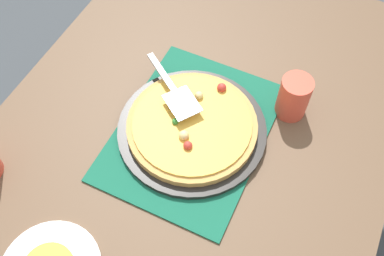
{
  "coord_description": "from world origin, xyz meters",
  "views": [
    {
      "loc": [
        -0.54,
        -0.26,
        1.71
      ],
      "look_at": [
        0.0,
        0.0,
        0.77
      ],
      "focal_mm": 41.3,
      "sensor_mm": 36.0,
      "label": 1
    }
  ],
  "objects": [
    {
      "name": "dining_table",
      "position": [
        0.0,
        0.0,
        0.64
      ],
      "size": [
        1.4,
        1.0,
        0.75
      ],
      "color": "brown",
      "rests_on": "ground_plane"
    },
    {
      "name": "pizza_server",
      "position": [
        0.06,
        0.08,
        0.82
      ],
      "size": [
        0.17,
        0.21,
        0.01
      ],
      "color": "silver",
      "rests_on": "pizza"
    },
    {
      "name": "ground_plane",
      "position": [
        0.0,
        0.0,
        0.0
      ],
      "size": [
        8.0,
        8.0,
        0.0
      ],
      "primitive_type": "plane",
      "color": "#3D4247"
    },
    {
      "name": "pizza_pan",
      "position": [
        0.0,
        0.0,
        0.76
      ],
      "size": [
        0.38,
        0.38,
        0.01
      ],
      "primitive_type": "cylinder",
      "color": "black",
      "rests_on": "placemat"
    },
    {
      "name": "cup_far",
      "position": [
        0.17,
        -0.2,
        0.81
      ],
      "size": [
        0.08,
        0.08,
        0.12
      ],
      "primitive_type": "cylinder",
      "color": "#E04C38",
      "rests_on": "dining_table"
    },
    {
      "name": "pizza",
      "position": [
        0.0,
        0.0,
        0.78
      ],
      "size": [
        0.33,
        0.33,
        0.04
      ],
      "color": "tan",
      "rests_on": "pizza_pan"
    },
    {
      "name": "placemat",
      "position": [
        0.0,
        0.0,
        0.75
      ],
      "size": [
        0.48,
        0.36,
        0.01
      ],
      "primitive_type": "cube",
      "color": "#145B42",
      "rests_on": "dining_table"
    }
  ]
}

